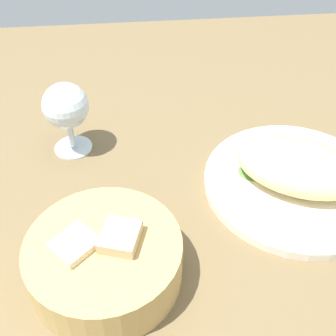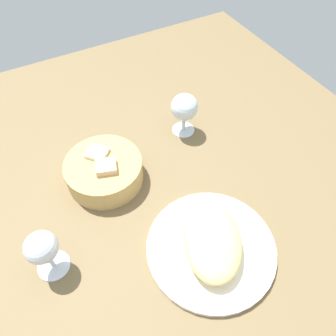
{
  "view_description": "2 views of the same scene",
  "coord_description": "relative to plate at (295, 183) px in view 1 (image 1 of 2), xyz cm",
  "views": [
    {
      "loc": [
        7.36,
        35.77,
        45.56
      ],
      "look_at": [
        2.54,
        -9.93,
        3.58
      ],
      "focal_mm": 45.31,
      "sensor_mm": 36.0,
      "label": 1
    },
    {
      "loc": [
        -38.12,
        14.37,
        65.16
      ],
      "look_at": [
        4.21,
        -8.42,
        4.59
      ],
      "focal_mm": 34.71,
      "sensor_mm": 36.0,
      "label": 2
    }
  ],
  "objects": [
    {
      "name": "plate",
      "position": [
        0.0,
        0.0,
        0.0
      ],
      "size": [
        27.35,
        27.35,
        1.4
      ],
      "primitive_type": "cylinder",
      "color": "white",
      "rests_on": "ground_plane"
    },
    {
      "name": "omelette",
      "position": [
        0.0,
        0.0,
        3.46
      ],
      "size": [
        21.76,
        18.94,
        5.51
      ],
      "primitive_type": "ellipsoid",
      "rotation": [
        0.0,
        0.0,
        -0.48
      ],
      "color": "#ECD383",
      "rests_on": "plate"
    },
    {
      "name": "wine_glass_near",
      "position": [
        33.88,
        -12.8,
        7.3
      ],
      "size": [
        7.28,
        7.28,
        12.17
      ],
      "color": "silver",
      "rests_on": "ground_plane"
    },
    {
      "name": "bread_basket",
      "position": [
        28.26,
        12.68,
        2.56
      ],
      "size": [
        18.61,
        18.61,
        7.77
      ],
      "color": "tan",
      "rests_on": "ground_plane"
    },
    {
      "name": "lettuce_garnish",
      "position": [
        6.05,
        -2.47,
        1.22
      ],
      "size": [
        4.26,
        4.26,
        1.04
      ],
      "primitive_type": "cone",
      "color": "#4B7D36",
      "rests_on": "plate"
    },
    {
      "name": "ground_plane",
      "position": [
        16.49,
        7.62,
        -1.7
      ],
      "size": [
        140.0,
        140.0,
        2.0
      ],
      "primitive_type": "cube",
      "color": "brown"
    }
  ]
}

